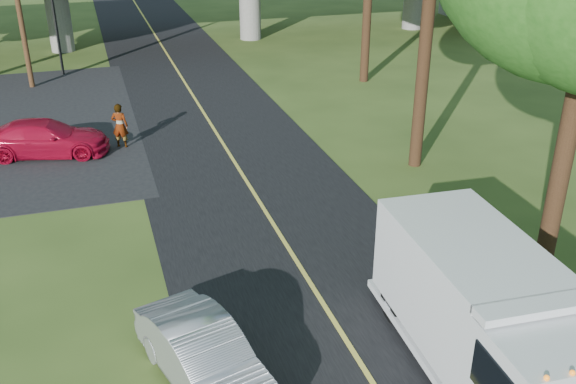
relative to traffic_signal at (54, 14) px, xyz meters
name	(u,v)px	position (x,y,z in m)	size (l,w,h in m)	color
ground	(353,352)	(6.00, -26.00, -3.20)	(120.00, 120.00, 0.00)	#334819
road	(242,174)	(6.00, -16.00, -3.19)	(7.00, 90.00, 0.02)	black
lane_line	(242,174)	(6.00, -16.00, -3.17)	(0.12, 90.00, 0.01)	gold
traffic_signal	(54,14)	(0.00, 0.00, 0.00)	(0.18, 0.22, 5.20)	black
step_van	(484,312)	(8.20, -27.30, -1.73)	(2.71, 6.57, 2.71)	silver
red_sedan	(45,138)	(-0.54, -11.97, -2.53)	(1.87, 4.60, 1.33)	#A70A25
silver_sedan	(205,357)	(2.80, -26.00, -2.54)	(1.39, 3.99, 1.31)	gray
pedestrian	(120,126)	(2.20, -11.98, -2.33)	(0.64, 0.42, 1.74)	gray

